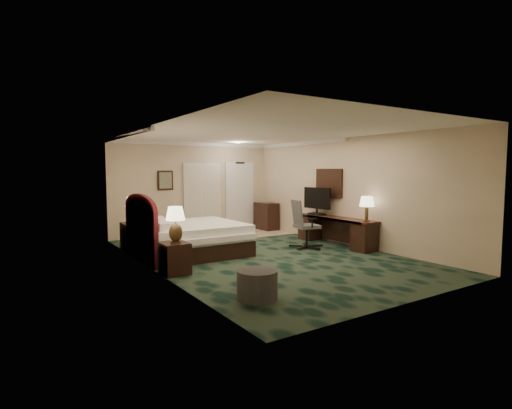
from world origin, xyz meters
TOP-DOWN VIEW (x-y plane):
  - floor at (0.00, 0.00)m, footprint 5.00×7.50m
  - ceiling at (0.00, 0.00)m, footprint 5.00×7.50m
  - wall_back at (0.00, 3.75)m, footprint 5.00×0.00m
  - wall_front at (0.00, -3.75)m, footprint 5.00×0.00m
  - wall_left at (-2.50, 0.00)m, footprint 0.00×7.50m
  - wall_right at (2.50, 0.00)m, footprint 0.00×7.50m
  - crown_molding at (0.00, 0.00)m, footprint 5.00×7.50m
  - tile_patch at (0.90, 2.90)m, footprint 3.20×1.70m
  - headboard at (-2.44, 1.00)m, footprint 0.12×2.00m
  - entry_door at (1.55, 3.72)m, footprint 1.02×0.06m
  - closet_doors at (0.25, 3.71)m, footprint 1.20×0.06m
  - wall_art at (-0.90, 3.71)m, footprint 0.45×0.06m
  - wall_mirror at (2.46, 0.60)m, footprint 0.05×0.95m
  - bed at (-1.31, 1.02)m, footprint 2.19×2.03m
  - nightstand_near at (-2.25, -0.42)m, footprint 0.46×0.53m
  - nightstand_far at (-2.23, 2.29)m, footprint 0.51×0.58m
  - lamp_near at (-2.23, -0.43)m, footprint 0.41×0.41m
  - lamp_far at (-2.23, 2.34)m, footprint 0.42×0.42m
  - bed_bench at (-0.09, 1.16)m, footprint 0.63×1.22m
  - ottoman at (-1.77, -2.44)m, footprint 0.76×0.76m
  - desk at (2.22, 0.09)m, footprint 0.53×2.44m
  - tv at (2.21, 0.78)m, footprint 0.13×0.93m
  - desk_lamp at (2.23, -0.91)m, footprint 0.37×0.37m
  - desk_chair at (1.32, 0.13)m, footprint 0.82×0.79m
  - minibar at (2.22, 3.20)m, footprint 0.45×0.81m

SIDE VIEW (x-z plane):
  - floor at x=0.00m, z-range 0.00..0.00m
  - tile_patch at x=0.90m, z-range 0.00..0.01m
  - bed_bench at x=-0.09m, z-range 0.00..0.39m
  - ottoman at x=-1.77m, z-range 0.00..0.43m
  - nightstand_near at x=-2.25m, z-range 0.00..0.57m
  - nightstand_far at x=-2.23m, z-range 0.00..0.64m
  - bed at x=-1.31m, z-range 0.00..0.69m
  - desk at x=2.22m, z-range 0.00..0.70m
  - minibar at x=2.22m, z-range 0.00..0.86m
  - desk_chair at x=1.32m, z-range 0.00..1.18m
  - headboard at x=-2.44m, z-range 0.00..1.40m
  - lamp_near at x=-2.23m, z-range 0.57..1.23m
  - lamp_far at x=-2.23m, z-range 0.64..1.25m
  - desk_lamp at x=2.23m, z-range 0.70..1.30m
  - entry_door at x=1.55m, z-range -0.04..2.14m
  - closet_doors at x=0.25m, z-range 0.00..2.10m
  - tv at x=2.21m, z-range 0.70..1.43m
  - wall_back at x=0.00m, z-range 0.00..2.70m
  - wall_front at x=0.00m, z-range 0.00..2.70m
  - wall_left at x=-2.50m, z-range 0.00..2.70m
  - wall_right at x=2.50m, z-range 0.00..2.70m
  - wall_mirror at x=2.46m, z-range 1.18..1.93m
  - wall_art at x=-0.90m, z-range 1.33..1.88m
  - crown_molding at x=0.00m, z-range 2.60..2.70m
  - ceiling at x=0.00m, z-range 2.70..2.70m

